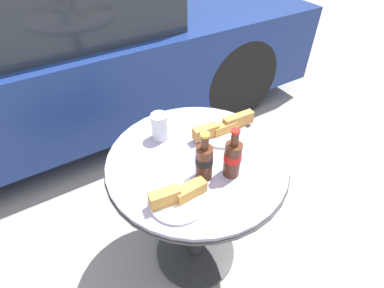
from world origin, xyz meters
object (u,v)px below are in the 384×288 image
(bistro_table, at_px, (196,188))
(parked_car, at_px, (49,42))
(drinking_glass, at_px, (160,127))
(lunch_plate_near, at_px, (223,129))
(cola_bottle_left, at_px, (204,161))
(lunch_plate_far, at_px, (178,197))
(cola_bottle_right, at_px, (233,157))

(bistro_table, relative_size, parked_car, 0.19)
(drinking_glass, distance_m, lunch_plate_near, 0.28)
(bistro_table, xyz_separation_m, cola_bottle_left, (-0.03, -0.10, 0.27))
(cola_bottle_left, relative_size, parked_car, 0.05)
(cola_bottle_left, height_order, parked_car, parked_car)
(drinking_glass, xyz_separation_m, lunch_plate_near, (0.25, -0.12, -0.03))
(drinking_glass, relative_size, lunch_plate_far, 0.57)
(cola_bottle_right, distance_m, drinking_glass, 0.36)
(cola_bottle_left, bearing_deg, bistro_table, 72.84)
(parked_car, bearing_deg, cola_bottle_left, -83.70)
(cola_bottle_right, bearing_deg, lunch_plate_near, 61.21)
(bistro_table, bearing_deg, drinking_glass, 108.31)
(cola_bottle_left, bearing_deg, lunch_plate_near, 38.79)
(drinking_glass, distance_m, lunch_plate_far, 0.36)
(cola_bottle_right, height_order, parked_car, parked_car)
(bistro_table, distance_m, lunch_plate_near, 0.29)
(cola_bottle_right, distance_m, lunch_plate_near, 0.25)
(cola_bottle_right, relative_size, lunch_plate_near, 0.71)
(bistro_table, bearing_deg, lunch_plate_near, 22.25)
(cola_bottle_left, xyz_separation_m, parked_car, (-0.21, 1.91, -0.19))
(lunch_plate_near, bearing_deg, parked_car, 103.88)
(parked_car, bearing_deg, cola_bottle_right, -80.95)
(cola_bottle_left, distance_m, parked_car, 1.93)
(cola_bottle_right, bearing_deg, drinking_glass, 111.86)
(bistro_table, xyz_separation_m, lunch_plate_far, (-0.17, -0.15, 0.21))
(cola_bottle_left, height_order, lunch_plate_far, cola_bottle_left)
(bistro_table, height_order, lunch_plate_near, lunch_plate_near)
(cola_bottle_left, xyz_separation_m, drinking_glass, (-0.03, 0.29, -0.03))
(drinking_glass, xyz_separation_m, parked_car, (-0.18, 1.62, -0.16))
(bistro_table, relative_size, drinking_glass, 6.18)
(bistro_table, relative_size, lunch_plate_far, 3.55)
(drinking_glass, relative_size, lunch_plate_near, 0.41)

